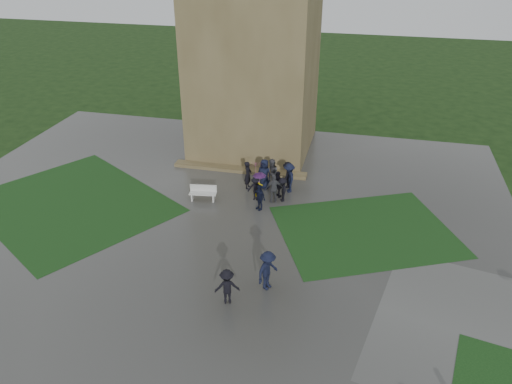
% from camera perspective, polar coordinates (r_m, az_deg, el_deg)
% --- Properties ---
extents(ground, '(120.00, 120.00, 0.00)m').
position_cam_1_polar(ground, '(24.81, -8.25, -8.14)').
color(ground, black).
extents(plaza, '(34.00, 34.00, 0.02)m').
position_cam_1_polar(plaza, '(26.32, -6.72, -5.62)').
color(plaza, '#363634').
rests_on(plaza, ground).
extents(lawn_inset_left, '(14.10, 13.46, 0.01)m').
position_cam_1_polar(lawn_inset_left, '(31.39, -20.29, -1.30)').
color(lawn_inset_left, black).
rests_on(lawn_inset_left, plaza).
extents(lawn_inset_right, '(11.12, 10.15, 0.01)m').
position_cam_1_polar(lawn_inset_right, '(27.58, 12.38, -4.37)').
color(lawn_inset_right, black).
rests_on(lawn_inset_right, plaza).
extents(tower, '(8.00, 8.00, 18.00)m').
position_cam_1_polar(tower, '(34.78, -0.15, 19.04)').
color(tower, brown).
rests_on(tower, ground).
extents(tower_plinth, '(9.00, 0.80, 0.22)m').
position_cam_1_polar(tower_plinth, '(33.38, -1.88, 2.59)').
color(tower_plinth, brown).
rests_on(tower_plinth, plaza).
extents(bench, '(1.66, 0.71, 0.93)m').
position_cam_1_polar(bench, '(29.84, -6.07, -0.08)').
color(bench, silver).
rests_on(bench, plaza).
extents(visitor_cluster, '(3.31, 4.14, 2.44)m').
position_cam_1_polar(visitor_cluster, '(29.99, 1.80, 1.28)').
color(visitor_cluster, black).
rests_on(visitor_cluster, plaza).
extents(pedestrian_mid, '(1.13, 1.41, 1.94)m').
position_cam_1_polar(pedestrian_mid, '(22.52, 1.35, -8.96)').
color(pedestrian_mid, black).
rests_on(pedestrian_mid, plaza).
extents(pedestrian_near, '(1.21, 0.90, 1.68)m').
position_cam_1_polar(pedestrian_near, '(21.88, -3.33, -10.73)').
color(pedestrian_near, black).
rests_on(pedestrian_near, plaza).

